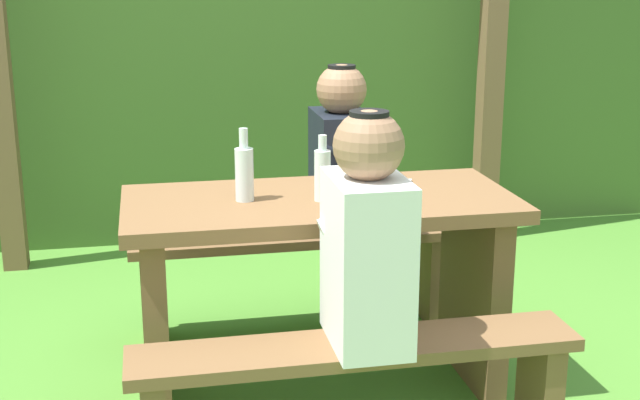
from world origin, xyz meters
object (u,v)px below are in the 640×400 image
(bench_near, at_px, (356,380))
(bench_far, at_px, (294,261))
(person_white_shirt, at_px, (367,239))
(cell_phone, at_px, (400,184))
(bottle_right, at_px, (360,170))
(picnic_table, at_px, (320,262))
(bottle_left, at_px, (244,172))
(drinking_glass, at_px, (349,186))
(person_black_coat, at_px, (341,156))
(bottle_center, at_px, (322,173))

(bench_near, xyz_separation_m, bench_far, (0.00, 1.12, 0.00))
(bench_far, xyz_separation_m, person_white_shirt, (0.03, -1.12, 0.46))
(bench_near, distance_m, cell_phone, 0.87)
(bench_near, height_order, bottle_right, bottle_right)
(picnic_table, relative_size, bottle_right, 6.44)
(bottle_left, bearing_deg, bottle_right, 0.27)
(drinking_glass, relative_size, bottle_left, 0.38)
(picnic_table, bearing_deg, bottle_right, 5.04)
(drinking_glass, relative_size, bottle_right, 0.45)
(bottle_right, bearing_deg, bench_near, -104.58)
(picnic_table, distance_m, bottle_left, 0.44)
(drinking_glass, height_order, cell_phone, drinking_glass)
(bench_far, distance_m, cell_phone, 0.71)
(drinking_glass, bearing_deg, person_white_shirt, -97.09)
(picnic_table, relative_size, drinking_glass, 14.30)
(drinking_glass, distance_m, bottle_left, 0.37)
(person_black_coat, bearing_deg, bench_far, 179.07)
(bench_near, xyz_separation_m, person_black_coat, (0.20, 1.12, 0.46))
(bench_far, xyz_separation_m, bottle_center, (0.00, -0.60, 0.54))
(bench_far, height_order, person_white_shirt, person_white_shirt)
(picnic_table, xyz_separation_m, person_black_coat, (0.20, 0.56, 0.26))
(drinking_glass, height_order, bottle_right, bottle_right)
(person_black_coat, distance_m, bottle_center, 0.64)
(picnic_table, distance_m, bench_near, 0.59)
(picnic_table, height_order, bench_far, picnic_table)
(bench_near, distance_m, drinking_glass, 0.71)
(bench_near, distance_m, bottle_left, 0.83)
(bench_near, bearing_deg, drinking_glass, 79.62)
(bench_far, bearing_deg, bottle_center, -89.99)
(drinking_glass, bearing_deg, bench_near, -100.38)
(drinking_glass, bearing_deg, bench_far, 98.63)
(person_black_coat, bearing_deg, bottle_center, -108.74)
(bench_far, relative_size, person_white_shirt, 1.95)
(person_black_coat, height_order, bottle_right, person_black_coat)
(person_white_shirt, relative_size, bottle_left, 2.78)
(person_black_coat, height_order, cell_phone, person_black_coat)
(bench_far, distance_m, bottle_right, 0.78)
(bench_near, bearing_deg, bottle_left, 115.12)
(bench_near, xyz_separation_m, person_white_shirt, (0.03, 0.00, 0.46))
(drinking_glass, relative_size, bottle_center, 0.42)
(bottle_center, xyz_separation_m, cell_phone, (0.33, 0.15, -0.09))
(picnic_table, height_order, cell_phone, cell_phone)
(person_black_coat, distance_m, cell_phone, 0.47)
(bench_far, distance_m, person_white_shirt, 1.21)
(bottle_left, bearing_deg, bench_near, -64.88)
(person_white_shirt, distance_m, bottle_left, 0.65)
(bench_far, bearing_deg, person_black_coat, -0.93)
(person_white_shirt, relative_size, drinking_glass, 7.35)
(bottle_left, bearing_deg, drinking_glass, -9.99)
(bench_near, xyz_separation_m, cell_phone, (0.33, 0.67, 0.44))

